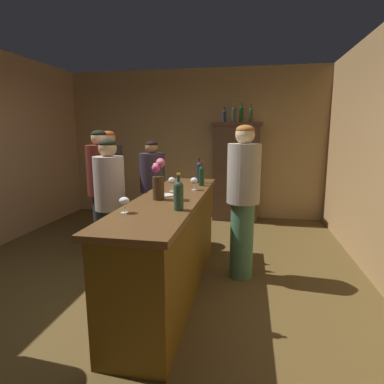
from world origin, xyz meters
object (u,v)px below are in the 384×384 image
cheese_plate (165,195)px  patron_near_entrance (111,182)px  patron_tall (110,203)px  bartender (243,196)px  display_bottle_center (241,114)px  wine_bottle_syrah (202,175)px  wine_glass_mid (194,181)px  patron_redhead (153,188)px  wine_bottle_malbec (199,171)px  wine_glass_front (124,202)px  wine_glass_rear (172,181)px  wine_bottle_riesling (179,194)px  flower_arrangement (159,179)px  display_bottle_midright (251,114)px  display_bottle_left (225,116)px  display_cabinet (236,170)px  bar_counter (171,245)px  display_bottle_midleft (234,114)px  patron_in_grey (102,189)px

cheese_plate → patron_near_entrance: patron_near_entrance is taller
patron_tall → bartender: (1.42, 0.28, 0.08)m
display_bottle_center → patron_tall: display_bottle_center is taller
wine_bottle_syrah → wine_glass_mid: size_ratio=2.08×
patron_redhead → bartender: bartender is taller
wine_bottle_malbec → cheese_plate: (-0.21, -0.86, -0.14)m
wine_bottle_malbec → wine_glass_front: wine_bottle_malbec is taller
wine_glass_rear → patron_near_entrance: (-1.21, 1.07, -0.21)m
wine_glass_front → patron_tall: patron_tall is taller
wine_glass_front → wine_bottle_riesling: bearing=22.4°
patron_near_entrance → bartender: bartender is taller
wine_glass_mid → patron_near_entrance: size_ratio=0.08×
wine_glass_mid → flower_arrangement: size_ratio=0.36×
display_bottle_center → display_bottle_midright: (0.17, -0.00, -0.02)m
wine_glass_rear → display_bottle_left: (0.34, 2.54, 0.81)m
wine_glass_rear → display_cabinet: bearing=77.4°
wine_bottle_syrah → cheese_plate: (-0.27, -0.65, -0.12)m
wine_bottle_syrah → patron_redhead: (-0.83, 0.70, -0.31)m
display_bottle_center → bartender: bearing=-87.2°
display_bottle_center → display_bottle_midright: 0.17m
bar_counter → display_bottle_midright: display_bottle_midright is taller
wine_glass_front → display_bottle_midleft: display_bottle_midleft is taller
bar_counter → patron_in_grey: patron_in_grey is taller
display_cabinet → display_bottle_midright: display_bottle_midright is taller
patron_near_entrance → display_bottle_left: bearing=94.9°
display_bottle_left → patron_near_entrance: size_ratio=0.16×
flower_arrangement → display_bottle_midleft: size_ratio=1.17×
wine_bottle_riesling → wine_glass_front: (-0.40, -0.16, -0.04)m
display_cabinet → patron_tall: size_ratio=1.16×
wine_glass_rear → patron_near_entrance: bearing=138.5°
display_bottle_center → patron_in_grey: bearing=-129.3°
patron_in_grey → display_bottle_midleft: bearing=98.7°
wine_bottle_riesling → wine_glass_rear: size_ratio=1.97×
patron_near_entrance → patron_redhead: (0.64, 0.04, -0.08)m
wine_bottle_malbec → flower_arrangement: (-0.22, -1.04, 0.05)m
patron_tall → wine_bottle_riesling: bearing=-30.9°
cheese_plate → wine_glass_rear: bearing=87.9°
wine_bottle_syrah → patron_in_grey: bearing=177.2°
patron_in_grey → patron_near_entrance: (-0.16, 0.59, -0.01)m
patron_redhead → patron_near_entrance: bearing=-116.2°
display_bottle_midleft → wine_glass_mid: bearing=-96.7°
display_cabinet → display_bottle_center: (0.07, 0.00, 1.01)m
cheese_plate → bartender: bartender is taller
wine_bottle_malbec → display_cabinet: bearing=79.1°
bar_counter → flower_arrangement: 0.70m
wine_glass_rear → display_bottle_left: size_ratio=0.57×
bar_counter → wine_glass_front: wine_glass_front is taller
patron_tall → display_bottle_midright: bearing=66.3°
wine_glass_front → display_bottle_left: bearing=82.1°
patron_in_grey → patron_near_entrance: 0.61m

